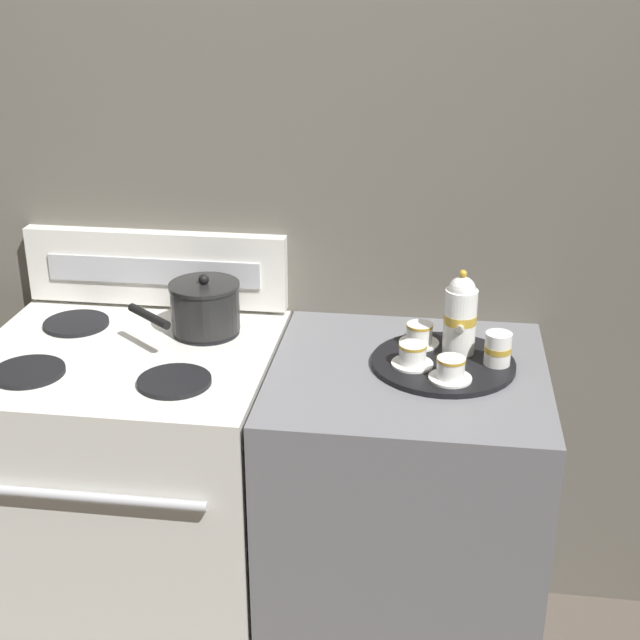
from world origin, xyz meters
The scene contains 11 objects.
wall_back centered at (0.00, 0.36, 1.10)m, with size 6.00×0.05×2.20m.
stove centered at (-0.34, 0.00, 0.46)m, with size 0.76×0.70×0.92m.
control_panel centered at (-0.34, 0.31, 1.03)m, with size 0.74×0.05×0.21m.
side_counter centered at (0.38, 0.00, 0.45)m, with size 0.68×0.67×0.91m.
saucepan centered at (-0.16, 0.15, 0.98)m, with size 0.27×0.29×0.15m.
serving_tray centered at (0.47, 0.03, 0.91)m, with size 0.35×0.35×0.01m.
teapot centered at (0.50, 0.09, 1.02)m, with size 0.08×0.13×0.22m.
teacup_left centered at (0.40, 0.13, 0.95)m, with size 0.10×0.10×0.06m.
teacup_right centered at (0.48, -0.07, 0.95)m, with size 0.10×0.10×0.06m.
teacup_front centered at (0.39, 0.00, 0.95)m, with size 0.10×0.10×0.06m.
creamer_jug centered at (0.60, 0.03, 0.96)m, with size 0.07×0.07×0.08m.
Camera 1 is at (0.44, -1.97, 1.87)m, focal length 50.00 mm.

